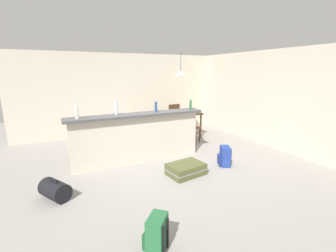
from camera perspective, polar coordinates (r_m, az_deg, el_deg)
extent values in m
cube|color=gray|center=(5.08, -0.42, -9.66)|extent=(13.00, 13.00, 0.05)
cube|color=beige|center=(7.58, -10.47, 7.78)|extent=(6.60, 0.10, 2.50)
cube|color=beige|center=(6.82, 22.36, 6.39)|extent=(0.10, 6.00, 2.50)
cube|color=beige|center=(5.08, -7.30, -3.26)|extent=(2.80, 0.20, 1.04)
cube|color=#4C4C51|center=(4.95, -7.49, 2.78)|extent=(2.96, 0.40, 0.05)
cylinder|color=silver|center=(4.65, -21.58, 3.16)|extent=(0.07, 0.07, 0.26)
cylinder|color=silver|center=(4.88, -12.69, 4.47)|extent=(0.07, 0.07, 0.30)
cylinder|color=#284C89|center=(5.14, -3.01, 4.80)|extent=(0.06, 0.06, 0.22)
cylinder|color=#2D6B38|center=(5.41, 5.58, 5.21)|extent=(0.06, 0.06, 0.23)
cube|color=#332319|center=(7.02, 3.26, 3.17)|extent=(1.10, 0.80, 0.04)
cylinder|color=#332319|center=(6.58, 0.92, -0.81)|extent=(0.06, 0.06, 0.70)
cylinder|color=#332319|center=(7.06, 8.04, 0.05)|extent=(0.06, 0.06, 0.70)
cylinder|color=#332319|center=(7.18, -1.52, 0.40)|extent=(0.06, 0.06, 0.70)
cylinder|color=#332319|center=(7.62, 5.21, 1.12)|extent=(0.06, 0.06, 0.70)
cube|color=#4C331E|center=(6.55, 5.84, -0.22)|extent=(0.44, 0.44, 0.04)
cube|color=#4C331E|center=(6.64, 4.96, 2.28)|extent=(0.40, 0.07, 0.48)
cylinder|color=#4C331E|center=(6.39, 5.50, -2.65)|extent=(0.04, 0.04, 0.41)
cylinder|color=#4C331E|center=(6.58, 7.74, -2.23)|extent=(0.04, 0.04, 0.41)
cylinder|color=#4C331E|center=(6.64, 3.86, -2.00)|extent=(0.04, 0.04, 0.41)
cylinder|color=#4C331E|center=(6.82, 6.06, -1.62)|extent=(0.04, 0.04, 0.41)
cube|color=#4C331E|center=(7.65, 0.78, 1.83)|extent=(0.44, 0.44, 0.04)
cube|color=#4C331E|center=(7.45, 1.53, 3.55)|extent=(0.40, 0.08, 0.48)
cylinder|color=#4C331E|center=(7.91, 1.13, 0.55)|extent=(0.04, 0.04, 0.41)
cylinder|color=#4C331E|center=(7.74, -0.86, 0.27)|extent=(0.04, 0.04, 0.41)
cylinder|color=#4C331E|center=(7.65, 2.43, 0.10)|extent=(0.04, 0.04, 0.41)
cylinder|color=#4C331E|center=(7.48, 0.39, -0.20)|extent=(0.04, 0.04, 0.41)
cylinder|color=black|center=(7.00, 3.17, 15.54)|extent=(0.01, 0.01, 0.54)
cone|color=white|center=(7.00, 3.13, 12.92)|extent=(0.34, 0.34, 0.14)
sphere|color=white|center=(7.00, 3.12, 12.26)|extent=(0.07, 0.07, 0.07)
cube|color=#51562D|center=(4.58, 4.40, -10.55)|extent=(0.74, 0.57, 0.22)
cube|color=gray|center=(4.58, 4.40, -10.55)|extent=(0.76, 0.59, 0.02)
cube|color=#2D2D33|center=(4.83, 8.26, -9.36)|extent=(0.16, 0.20, 0.02)
cube|color=#286B3D|center=(2.84, -2.69, -24.93)|extent=(0.32, 0.33, 0.42)
cube|color=#205530|center=(2.91, -4.94, -25.62)|extent=(0.19, 0.20, 0.19)
cube|color=black|center=(2.88, -0.10, -24.80)|extent=(0.04, 0.04, 0.36)
cube|color=black|center=(2.77, -1.03, -26.52)|extent=(0.04, 0.04, 0.36)
cylinder|color=black|center=(4.16, -26.06, -13.98)|extent=(0.50, 0.57, 0.30)
cube|color=black|center=(4.09, -26.31, -11.85)|extent=(0.13, 0.19, 0.04)
cube|color=#233D93|center=(5.08, 13.87, -7.22)|extent=(0.28, 0.33, 0.42)
cube|color=navy|center=(5.08, 12.61, -8.04)|extent=(0.15, 0.22, 0.19)
cube|color=black|center=(5.18, 14.75, -7.13)|extent=(0.04, 0.04, 0.36)
cube|color=black|center=(5.05, 15.16, -7.68)|extent=(0.04, 0.04, 0.36)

